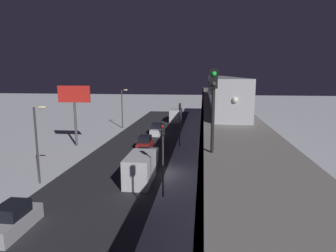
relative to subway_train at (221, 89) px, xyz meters
name	(u,v)px	position (x,y,z in m)	size (l,w,h in m)	color
ground_plane	(159,171)	(7.00, 9.88, -8.57)	(240.00, 240.00, 0.00)	silver
avenue_asphalt	(117,169)	(11.75, 9.88, -8.56)	(11.00, 103.56, 0.01)	#28282D
elevated_railway	(224,120)	(0.09, 9.88, -2.72)	(5.00, 103.56, 6.79)	gray
subway_train	(221,89)	(0.00, 0.00, 0.00)	(2.94, 36.87, 3.40)	#B7BABF
rail_signal	(213,96)	(1.87, 26.47, 0.95)	(0.36, 0.41, 4.00)	black
sedan_red	(145,144)	(10.35, 0.81, -7.78)	(1.91, 4.35, 1.97)	#A51E1E
sedan_white	(157,130)	(10.35, -9.80, -7.77)	(1.80, 4.64, 1.97)	silver
sedan_silver	(13,220)	(14.95, 23.40, -7.77)	(1.80, 4.43, 1.97)	#B2B2B7
box_truck	(142,166)	(8.35, 12.45, -7.22)	(2.40, 7.40, 2.80)	black
delivery_van	(176,115)	(8.35, -25.36, -7.22)	(2.40, 7.40, 2.80)	navy
traffic_light_near	(163,150)	(5.65, 16.55, -4.37)	(0.32, 0.44, 6.40)	#2D2D2D
traffic_light_mid	(180,118)	(5.65, -1.63, -4.37)	(0.32, 0.44, 6.40)	#2D2D2D
commercial_billboard	(74,100)	(20.87, -0.03, -1.74)	(4.80, 0.36, 8.90)	#4C4C51
street_lamp_near	(38,135)	(17.82, 14.88, -3.75)	(1.35, 0.44, 7.65)	#38383D
street_lamp_far	(123,104)	(17.82, -15.12, -3.75)	(1.35, 0.44, 7.65)	#38383D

